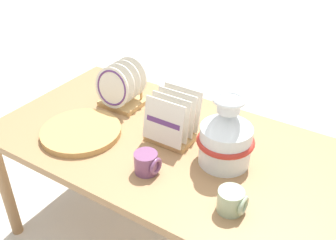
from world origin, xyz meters
name	(u,v)px	position (x,y,z in m)	size (l,w,h in m)	color
display_table	(168,154)	(0.00, 0.00, 0.57)	(1.52, 0.82, 0.64)	#9E754C
ceramic_vase	(226,136)	(0.26, 0.01, 0.76)	(0.22, 0.22, 0.29)	silver
dish_rack_round_plates	(120,90)	(-0.36, 0.14, 0.72)	(0.20, 0.18, 0.22)	tan
dish_rack_square_plates	(173,124)	(0.00, 0.04, 0.71)	(0.19, 0.18, 0.21)	tan
wicker_charger_stack	(81,132)	(-0.35, -0.16, 0.65)	(0.35, 0.35, 0.03)	tan
mug_plum_glaze	(147,163)	(0.04, -0.21, 0.68)	(0.10, 0.09, 0.08)	#7A4770
mug_sage_glaze	(232,201)	(0.39, -0.22, 0.68)	(0.10, 0.09, 0.08)	#9EB28E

